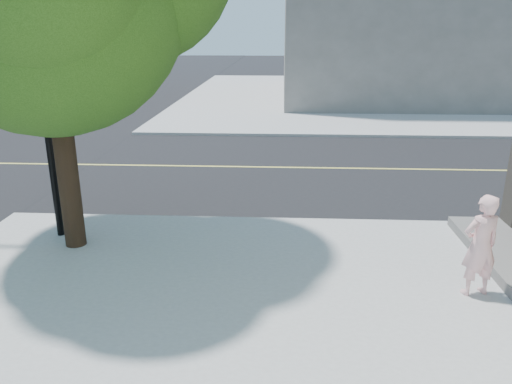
{
  "coord_description": "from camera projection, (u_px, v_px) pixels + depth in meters",
  "views": [
    {
      "loc": [
        4.92,
        -10.02,
        4.01
      ],
      "look_at": [
        4.48,
        -1.83,
        1.3
      ],
      "focal_mm": 34.85,
      "sensor_mm": 36.0,
      "label": 1
    }
  ],
  "objects": [
    {
      "name": "sidewalk_ne",
      "position": [
        421.0,
        96.0,
        30.7
      ],
      "size": [
        29.0,
        25.0,
        0.12
      ],
      "primitive_type": "cube",
      "color": "#A8A8A8",
      "rests_on": "ground"
    },
    {
      "name": "road_ew",
      "position": [
        122.0,
        165.0,
        15.27
      ],
      "size": [
        140.0,
        9.0,
        0.01
      ],
      "primitive_type": "cube",
      "color": "black",
      "rests_on": "ground"
    },
    {
      "name": "man_on_phone",
      "position": [
        480.0,
        246.0,
        7.41
      ],
      "size": [
        0.67,
        0.53,
        1.61
      ],
      "primitive_type": "imported",
      "rotation": [
        0.0,
        0.0,
        3.41
      ],
      "color": "#F8B9BB",
      "rests_on": "sidewalk_se"
    },
    {
      "name": "ground",
      "position": [
        59.0,
        219.0,
        11.01
      ],
      "size": [
        140.0,
        140.0,
        0.0
      ],
      "primitive_type": "plane",
      "color": "black",
      "rests_on": "ground"
    }
  ]
}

